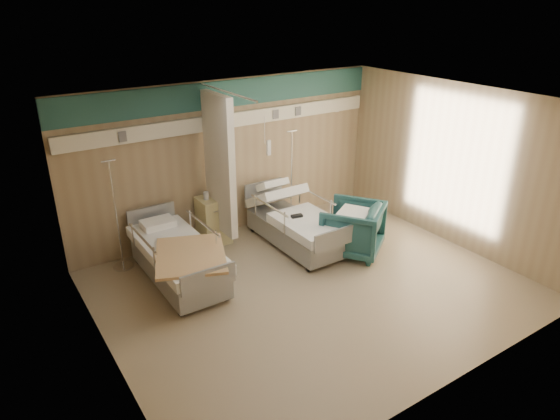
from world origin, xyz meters
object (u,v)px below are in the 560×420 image
object	(u,v)px
iv_stand_right	(291,204)
iv_stand_left	(121,247)
bedside_cabinet	(214,220)
visitor_armchair	(352,229)
bed_left	(179,263)
bed_right	(296,229)

from	to	relation	value
iv_stand_right	iv_stand_left	world-z (taller)	iv_stand_left
bedside_cabinet	visitor_armchair	size ratio (longest dim) A/B	0.88
visitor_armchair	iv_stand_left	xyz separation A→B (m)	(-3.46, 1.66, -0.07)
bedside_cabinet	iv_stand_left	xyz separation A→B (m)	(-1.66, 0.01, -0.05)
bedside_cabinet	iv_stand_right	world-z (taller)	iv_stand_right
bedside_cabinet	iv_stand_right	xyz separation A→B (m)	(1.65, -0.04, -0.05)
bed_left	iv_stand_left	size ratio (longest dim) A/B	1.18
bedside_cabinet	visitor_armchair	xyz separation A→B (m)	(1.80, -1.65, 0.02)
bed_right	iv_stand_left	size ratio (longest dim) A/B	1.18
bed_right	visitor_armchair	xyz separation A→B (m)	(0.65, -0.75, 0.13)
bed_right	visitor_armchair	world-z (taller)	visitor_armchair
bed_left	iv_stand_right	size ratio (longest dim) A/B	1.18
bed_left	visitor_armchair	distance (m)	2.95
bed_right	iv_stand_right	world-z (taller)	iv_stand_right
iv_stand_right	iv_stand_left	distance (m)	3.31
bed_left	visitor_armchair	size ratio (longest dim) A/B	2.23
bed_right	iv_stand_right	size ratio (longest dim) A/B	1.18
bedside_cabinet	visitor_armchair	world-z (taller)	visitor_armchair
bedside_cabinet	iv_stand_left	distance (m)	1.66
bed_left	bedside_cabinet	bearing A→B (deg)	40.60
bed_right	bed_left	distance (m)	2.20
bed_right	bedside_cabinet	size ratio (longest dim) A/B	2.54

